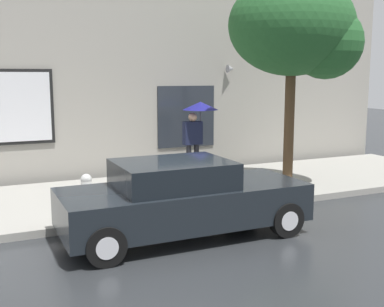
% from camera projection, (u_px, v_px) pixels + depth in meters
% --- Properties ---
extents(ground_plane, '(60.00, 60.00, 0.00)m').
position_uv_depth(ground_plane, '(156.00, 241.00, 8.50)').
color(ground_plane, '#282B2D').
extents(sidewalk, '(20.00, 4.00, 0.15)m').
position_uv_depth(sidewalk, '(111.00, 198.00, 11.18)').
color(sidewalk, gray).
rests_on(sidewalk, ground).
extents(building_facade, '(20.00, 0.67, 7.00)m').
position_uv_depth(building_facade, '(82.00, 53.00, 12.87)').
color(building_facade, '#9E998E').
rests_on(building_facade, ground).
extents(parked_car, '(4.43, 1.83, 1.40)m').
position_uv_depth(parked_car, '(182.00, 199.00, 8.63)').
color(parked_car, black).
rests_on(parked_car, ground).
extents(fire_hydrant, '(0.30, 0.44, 0.73)m').
position_uv_depth(fire_hydrant, '(87.00, 191.00, 10.00)').
color(fire_hydrant, white).
rests_on(fire_hydrant, sidewalk).
extents(pedestrian_with_umbrella, '(0.98, 0.98, 2.04)m').
position_uv_depth(pedestrian_with_umbrella, '(198.00, 118.00, 13.08)').
color(pedestrian_with_umbrella, black).
rests_on(pedestrian_with_umbrella, sidewalk).
extents(street_tree, '(3.17, 2.70, 5.11)m').
position_uv_depth(street_tree, '(299.00, 30.00, 11.47)').
color(street_tree, '#4C3823').
rests_on(street_tree, sidewalk).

